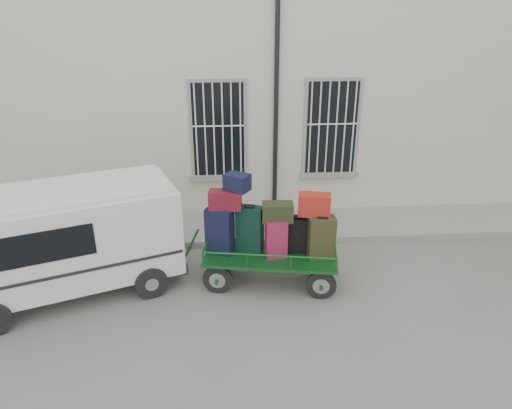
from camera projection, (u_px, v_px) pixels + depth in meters
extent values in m
plane|color=slate|center=(242.00, 280.00, 8.89)|extent=(80.00, 80.00, 0.00)
cube|color=beige|center=(232.00, 82.00, 12.77)|extent=(24.00, 5.00, 6.00)
cylinder|color=black|center=(276.00, 106.00, 10.54)|extent=(0.11, 0.11, 5.60)
cube|color=black|center=(218.00, 130.00, 10.72)|extent=(1.20, 0.08, 2.20)
cube|color=gray|center=(220.00, 177.00, 11.16)|extent=(1.45, 0.22, 0.12)
cube|color=black|center=(331.00, 128.00, 10.90)|extent=(1.20, 0.08, 2.20)
cube|color=gray|center=(329.00, 174.00, 11.34)|extent=(1.45, 0.22, 0.12)
cube|color=gray|center=(238.00, 227.00, 10.88)|extent=(24.00, 1.70, 0.15)
cylinder|color=black|center=(218.00, 280.00, 8.39)|extent=(0.56, 0.16, 0.56)
cylinder|color=gray|center=(218.00, 280.00, 8.39)|extent=(0.32, 0.15, 0.31)
cylinder|color=black|center=(225.00, 257.00, 9.16)|extent=(0.56, 0.16, 0.56)
cylinder|color=gray|center=(225.00, 257.00, 9.16)|extent=(0.32, 0.15, 0.31)
cylinder|color=black|center=(321.00, 285.00, 8.21)|extent=(0.56, 0.16, 0.56)
cylinder|color=gray|center=(321.00, 285.00, 8.21)|extent=(0.32, 0.15, 0.31)
cylinder|color=black|center=(320.00, 262.00, 8.99)|extent=(0.56, 0.16, 0.56)
cylinder|color=gray|center=(320.00, 262.00, 8.99)|extent=(0.32, 0.15, 0.31)
cube|color=#12521E|center=(271.00, 255.00, 8.56)|extent=(2.60, 1.52, 0.06)
cylinder|color=#12521E|center=(192.00, 243.00, 8.63)|extent=(0.33, 0.10, 0.62)
cube|color=black|center=(220.00, 231.00, 8.44)|extent=(0.56, 0.46, 0.89)
cube|color=black|center=(219.00, 208.00, 8.26)|extent=(0.22, 0.18, 0.03)
cube|color=black|center=(250.00, 229.00, 8.52)|extent=(0.55, 0.41, 0.88)
cube|color=black|center=(250.00, 206.00, 8.34)|extent=(0.22, 0.16, 0.03)
cube|color=maroon|center=(276.00, 238.00, 8.33)|extent=(0.40, 0.30, 0.74)
cube|color=black|center=(276.00, 219.00, 8.17)|extent=(0.17, 0.16, 0.03)
cube|color=black|center=(294.00, 234.00, 8.51)|extent=(0.48, 0.28, 0.70)
cube|color=black|center=(295.00, 217.00, 8.37)|extent=(0.20, 0.15, 0.03)
cube|color=#313219|center=(321.00, 237.00, 8.28)|extent=(0.48, 0.29, 0.80)
cube|color=black|center=(323.00, 217.00, 8.12)|extent=(0.21, 0.17, 0.03)
cube|color=#531310|center=(225.00, 200.00, 8.22)|extent=(0.61, 0.36, 0.34)
cube|color=black|center=(278.00, 212.00, 8.19)|extent=(0.57, 0.36, 0.33)
cube|color=maroon|center=(314.00, 205.00, 8.16)|extent=(0.62, 0.39, 0.40)
cube|color=black|center=(237.00, 182.00, 8.12)|extent=(0.52, 0.49, 0.30)
cube|color=silver|center=(65.00, 236.00, 8.14)|extent=(4.22, 2.92, 1.59)
cube|color=silver|center=(57.00, 193.00, 7.81)|extent=(4.01, 2.73, 0.09)
cube|color=black|center=(30.00, 250.00, 7.13)|extent=(1.83, 0.71, 0.55)
cube|color=black|center=(171.00, 205.00, 8.78)|extent=(0.46, 1.17, 0.48)
cube|color=black|center=(174.00, 251.00, 9.17)|extent=(0.65, 1.56, 0.19)
cube|color=white|center=(175.00, 242.00, 9.11)|extent=(0.15, 0.36, 0.11)
cylinder|color=black|center=(151.00, 282.00, 8.27)|extent=(0.63, 0.39, 0.60)
cylinder|color=black|center=(134.00, 244.00, 9.63)|extent=(0.63, 0.39, 0.60)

